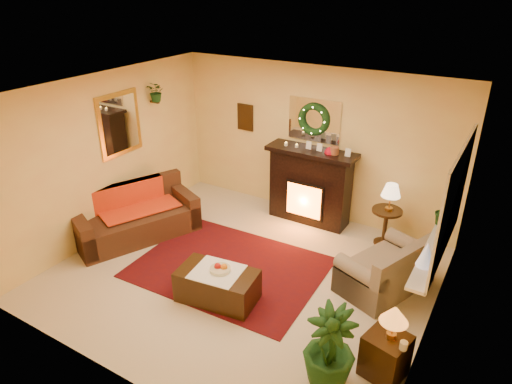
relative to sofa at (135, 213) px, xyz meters
The scene contains 31 objects.
floor 2.08m from the sofa, ahead, with size 5.00×5.00×0.00m, color beige.
ceiling 2.98m from the sofa, ahead, with size 5.00×5.00×0.00m, color white.
wall_back 3.17m from the sofa, 47.94° to the left, with size 5.00×5.00×0.00m, color #EFD88C.
wall_front 3.15m from the sofa, 47.67° to the right, with size 5.00×5.00×0.00m, color #EFD88C.
wall_left 0.98m from the sofa, behind, with size 4.50×4.50×0.00m, color #EFD88C.
wall_right 4.62m from the sofa, ahead, with size 4.50×4.50×0.00m, color #EFD88C.
area_rug 1.83m from the sofa, ahead, with size 2.64×1.98×0.01m, color #6D0409.
sofa is the anchor object (origin of this frame).
red_throw 0.17m from the sofa, 119.82° to the left, with size 0.76×1.24×0.02m, color red.
fireplace 2.91m from the sofa, 42.11° to the left, with size 1.34×0.42×1.23m, color black.
poinsettia 3.27m from the sofa, 38.19° to the left, with size 0.20×0.20×0.20m, color red.
mantel_candle_a 2.68m from the sofa, 48.05° to the left, with size 0.06×0.06×0.18m, color white.
mantel_candle_b 2.82m from the sofa, 45.27° to the left, with size 0.06×0.06×0.17m, color silver.
mantel_mirror 3.29m from the sofa, 47.69° to the left, with size 0.92×0.02×0.72m, color white.
wreath 3.27m from the sofa, 47.17° to the left, with size 0.55×0.55×0.11m, color #194719.
wall_art 2.60m from the sofa, 72.88° to the left, with size 0.32×0.03×0.48m, color #381E11.
gold_mirror 1.43m from the sofa, 144.77° to the left, with size 0.03×0.84×1.00m, color gold.
hanging_plant 1.89m from the sofa, 105.79° to the left, with size 0.33×0.28×0.36m, color #194719.
loveseat 3.92m from the sofa, 11.10° to the left, with size 0.75×1.29×0.75m, color gray.
window_frame 4.70m from the sofa, ahead, with size 0.03×1.86×1.36m, color white.
window_glass 4.68m from the sofa, ahead, with size 0.02×1.70×1.22m, color black.
window_sill 4.48m from the sofa, ahead, with size 0.22×1.86×0.04m, color white.
mini_tree 4.44m from the sofa, ahead, with size 0.20×0.20×0.30m, color silver.
sill_plant 4.60m from the sofa, 15.61° to the left, with size 0.28×0.23×0.51m, color #1C401C.
side_table_round 3.97m from the sofa, 27.59° to the left, with size 0.46×0.46×0.60m, color #45260D.
lamp_cream 4.01m from the sofa, 27.29° to the left, with size 0.29×0.29×0.45m, color beige.
end_table_square 4.37m from the sofa, 10.01° to the right, with size 0.41×0.41×0.51m, color #50311E.
lamp_tiffany 4.40m from the sofa, ahead, with size 0.29×0.29×0.43m, color #FF8B45.
coffee_table 2.17m from the sofa, 17.49° to the right, with size 1.02×0.56×0.43m, color #441A0E.
fruit_bowl 2.18m from the sofa, 16.37° to the right, with size 0.27×0.27×0.06m, color beige.
floor_palm 4.01m from the sofa, 17.19° to the right, with size 1.60×1.60×2.85m, color black.
Camera 1 is at (2.93, -4.55, 3.87)m, focal length 32.00 mm.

